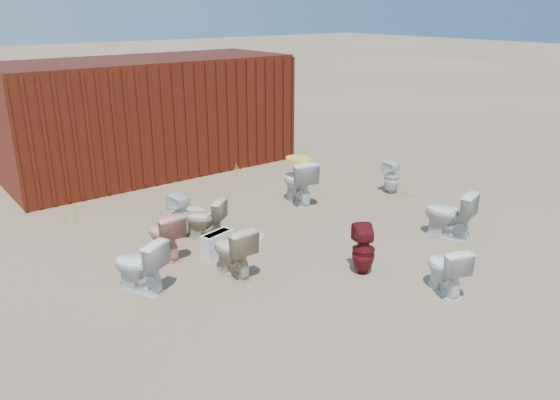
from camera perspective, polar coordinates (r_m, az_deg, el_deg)
ground at (r=8.34m, az=2.53°, el=-4.66°), size 100.00×100.00×0.00m
shipping_container at (r=12.24m, az=-13.45°, el=8.61°), size 6.00×2.40×2.40m
toilet_front_a at (r=7.10m, az=-14.51°, el=-6.63°), size 0.69×0.81×0.72m
toilet_front_pink at (r=7.98m, az=-11.97°, el=-3.56°), size 0.39×0.68×0.69m
toilet_front_c at (r=7.18m, az=16.95°, el=-6.89°), size 0.57×0.72×0.65m
toilet_front_maroon at (r=7.43m, az=8.71°, el=-5.16°), size 0.43×0.43×0.68m
toilet_front_e at (r=8.84m, az=17.24°, el=-1.41°), size 0.62×0.85×0.77m
toilet_back_a at (r=8.63m, az=-10.25°, el=-1.55°), size 0.39×0.40×0.71m
toilet_back_beige_left at (r=8.49m, az=-7.87°, el=-1.96°), size 0.68×0.74×0.66m
toilet_back_beige_right at (r=7.32m, az=-4.97°, el=-5.24°), size 0.41×0.71×0.71m
toilet_back_yellowlid at (r=9.93m, az=1.92°, el=1.95°), size 0.63×0.89×0.83m
toilet_back_e at (r=10.72m, az=11.60°, el=2.40°), size 0.32×0.33×0.65m
yellow_lid at (r=9.81m, az=1.95°, el=4.33°), size 0.42×0.52×0.02m
loose_tank at (r=7.97m, az=-6.58°, el=-4.58°), size 0.53×0.31×0.35m
loose_lid_near at (r=8.61m, az=-2.90°, el=-3.78°), size 0.50×0.58×0.02m
loose_lid_far at (r=9.77m, az=-9.13°, el=-1.10°), size 0.49×0.56×0.02m
weed_clump_a at (r=9.85m, az=-21.04°, el=-1.09°), size 0.36×0.36×0.33m
weed_clump_b at (r=10.10m, az=-5.50°, el=0.60°), size 0.32×0.32×0.30m
weed_clump_c at (r=11.58m, az=2.61°, el=3.14°), size 0.36×0.36×0.29m
weed_clump_d at (r=10.45m, az=-10.25°, el=0.98°), size 0.30×0.30×0.29m
weed_clump_e at (r=11.57m, az=-4.33°, el=3.08°), size 0.34×0.34×0.29m
weed_clump_f at (r=10.65m, az=13.21°, el=1.07°), size 0.28×0.28×0.27m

